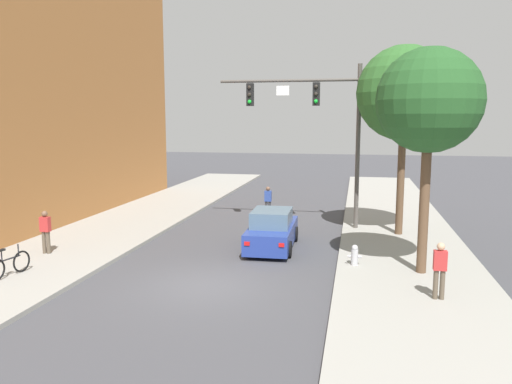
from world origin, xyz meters
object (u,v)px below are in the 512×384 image
Objects in this scene: car_lead_blue at (272,231)px; pedestrian_sidewalk_left_walker at (46,230)px; bicycle_leaning at (9,265)px; street_tree_nearest at (429,101)px; traffic_signal_mast at (318,116)px; fire_hydrant at (355,255)px; street_tree_second at (404,94)px; pedestrian_crossing_road at (268,200)px; pedestrian_sidewalk_right_walker at (440,268)px.

pedestrian_sidewalk_left_walker is at bearing -159.71° from car_lead_blue.
bicycle_leaning is 14.47m from street_tree_nearest.
traffic_signal_mast is 6.24m from car_lead_blue.
fire_hydrant is 8.03m from street_tree_second.
traffic_signal_mast is 5.78m from pedestrian_crossing_road.
street_tree_second is at bearing -13.81° from traffic_signal_mast.
fire_hydrant is at bearing 17.90° from bicycle_leaning.
pedestrian_sidewalk_right_walker is at bearing -85.94° from street_tree_nearest.
pedestrian_crossing_road is at bearing 118.02° from fire_hydrant.
pedestrian_crossing_road is 0.20× the size of street_tree_second.
pedestrian_sidewalk_right_walker is 13.34m from bicycle_leaning.
street_tree_nearest reaches higher than pedestrian_crossing_road.
pedestrian_crossing_road is 9.82m from fire_hydrant.
fire_hydrant is at bearing -61.98° from pedestrian_crossing_road.
pedestrian_sidewalk_right_walker is at bearing -65.25° from traffic_signal_mast.
traffic_signal_mast is at bearing 106.64° from fire_hydrant.
traffic_signal_mast reaches higher than pedestrian_sidewalk_left_walker.
car_lead_blue is at bearing 20.29° from pedestrian_sidewalk_left_walker.
car_lead_blue is 2.61× the size of pedestrian_crossing_road.
street_tree_nearest is (13.14, 3.12, 5.22)m from bicycle_leaning.
street_tree_second is (6.49, -3.39, 5.36)m from pedestrian_crossing_road.
street_tree_second is at bearing -27.61° from pedestrian_crossing_road.
bicycle_leaning is (0.51, -2.78, -0.52)m from pedestrian_sidewalk_left_walker.
traffic_signal_mast is 4.57× the size of pedestrian_sidewalk_left_walker.
pedestrian_sidewalk_right_walker is (5.67, -5.21, 0.34)m from car_lead_blue.
street_tree_nearest is (13.65, 0.34, 4.69)m from pedestrian_sidewalk_left_walker.
street_tree_nearest is at bearing -25.97° from car_lead_blue.
pedestrian_sidewalk_right_walker is 0.93× the size of bicycle_leaning.
car_lead_blue is (-1.46, -3.93, -4.62)m from traffic_signal_mast.
traffic_signal_mast is 10.42× the size of fire_hydrant.
fire_hydrant is (1.85, -6.18, -4.83)m from traffic_signal_mast.
street_tree_nearest is at bearing -10.92° from fire_hydrant.
bicycle_leaning is (-13.32, -0.59, -0.52)m from pedestrian_sidewalk_right_walker.
traffic_signal_mast reaches higher than pedestrian_sidewalk_right_walker.
pedestrian_sidewalk_left_walker is 0.20× the size of street_tree_second.
pedestrian_crossing_road is 1.00× the size of pedestrian_sidewalk_right_walker.
pedestrian_sidewalk_left_walker is at bearing -178.57° from street_tree_nearest.
car_lead_blue is at bearing -110.36° from traffic_signal_mast.
traffic_signal_mast is 14.16m from bicycle_leaning.
fire_hydrant is at bearing 3.81° from pedestrian_sidewalk_left_walker.
street_tree_nearest is (5.49, -2.67, 5.03)m from car_lead_blue.
car_lead_blue is at bearing -149.86° from street_tree_second.
street_tree_second is (3.73, -0.92, 0.93)m from traffic_signal_mast.
street_tree_second is (-0.48, 8.22, 5.21)m from pedestrian_sidewalk_right_walker.
pedestrian_sidewalk_right_walker reaches higher than car_lead_blue.
traffic_signal_mast is at bearing 35.83° from pedestrian_sidewalk_left_walker.
street_tree_second reaches higher than pedestrian_sidewalk_right_walker.
street_tree_nearest is (6.79, -9.08, 4.84)m from pedestrian_crossing_road.
fire_hydrant is at bearing 169.08° from street_tree_nearest.
bicycle_leaning is 0.22× the size of street_tree_second.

